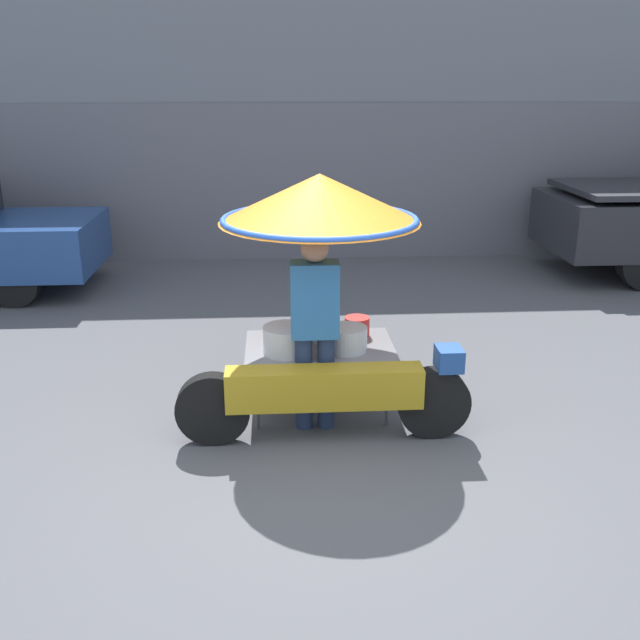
{
  "coord_description": "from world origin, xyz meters",
  "views": [
    {
      "loc": [
        -0.29,
        -4.55,
        2.77
      ],
      "look_at": [
        0.08,
        1.1,
        0.84
      ],
      "focal_mm": 40.0,
      "sensor_mm": 36.0,
      "label": 1
    }
  ],
  "objects": [
    {
      "name": "ground_plane",
      "position": [
        0.0,
        0.0,
        0.0
      ],
      "size": [
        36.0,
        36.0,
        0.0
      ],
      "primitive_type": "plane",
      "color": "#56565B"
    },
    {
      "name": "vendor_motorcycle_cart",
      "position": [
        0.08,
        1.07,
        1.51
      ],
      "size": [
        2.35,
        1.64,
        2.05
      ],
      "color": "black",
      "rests_on": "ground"
    },
    {
      "name": "shopfront_building",
      "position": [
        0.0,
        7.67,
        1.92
      ],
      "size": [
        28.0,
        2.06,
        3.87
      ],
      "color": "gray",
      "rests_on": "ground"
    },
    {
      "name": "vendor_person",
      "position": [
        0.02,
        0.8,
        0.92
      ],
      "size": [
        0.38,
        0.22,
        1.63
      ],
      "color": "navy",
      "rests_on": "ground"
    }
  ]
}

